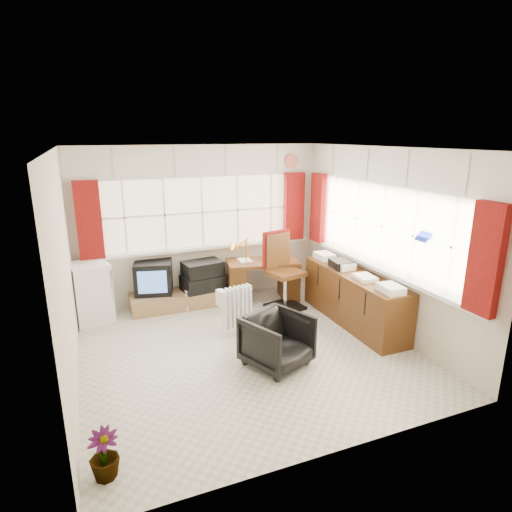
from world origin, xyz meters
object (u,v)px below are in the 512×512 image
(credenza, at_px, (354,297))
(crt_tv, at_px, (154,277))
(office_chair, at_px, (277,341))
(task_chair, at_px, (280,267))
(desk_lamp, at_px, (246,245))
(mini_fridge, at_px, (90,293))
(tv_bench, at_px, (176,300))
(desk, at_px, (263,278))
(radiator, at_px, (237,314))

(credenza, relative_size, crt_tv, 3.00)
(office_chair, bearing_deg, task_chair, 40.36)
(desk_lamp, height_order, credenza, desk_lamp)
(credenza, distance_m, mini_fridge, 3.82)
(desk_lamp, xyz_separation_m, mini_fridge, (-2.37, 0.13, -0.52))
(desk_lamp, xyz_separation_m, crt_tv, (-1.42, 0.33, -0.45))
(tv_bench, bearing_deg, task_chair, -19.41)
(desk, distance_m, mini_fridge, 2.67)
(crt_tv, relative_size, mini_fridge, 0.75)
(crt_tv, bearing_deg, office_chair, -65.97)
(desk, xyz_separation_m, office_chair, (-0.67, -2.01, -0.05))
(desk, bearing_deg, desk_lamp, -179.97)
(desk_lamp, bearing_deg, mini_fridge, 176.85)
(office_chair, relative_size, credenza, 0.35)
(desk, distance_m, crt_tv, 1.75)
(desk_lamp, relative_size, crt_tv, 0.63)
(task_chair, bearing_deg, crt_tv, 159.65)
(credenza, bearing_deg, tv_bench, 146.30)
(task_chair, xyz_separation_m, office_chair, (-0.82, -1.65, -0.33))
(crt_tv, bearing_deg, task_chair, -20.35)
(tv_bench, xyz_separation_m, crt_tv, (-0.30, 0.14, 0.38))
(task_chair, relative_size, crt_tv, 1.82)
(radiator, bearing_deg, credenza, -11.00)
(tv_bench, distance_m, mini_fridge, 1.29)
(credenza, bearing_deg, office_chair, -155.89)
(task_chair, xyz_separation_m, radiator, (-0.96, -0.64, -0.37))
(office_chair, xyz_separation_m, radiator, (-0.15, 1.01, -0.05))
(office_chair, xyz_separation_m, tv_bench, (-0.75, 2.21, -0.19))
(office_chair, bearing_deg, desk, 48.27)
(office_chair, bearing_deg, tv_bench, 85.37)
(office_chair, bearing_deg, mini_fridge, 109.60)
(desk_lamp, xyz_separation_m, tv_bench, (-1.12, 0.19, -0.83))
(desk, xyz_separation_m, credenza, (0.86, -1.33, 0.02))
(credenza, xyz_separation_m, tv_bench, (-2.28, 1.52, -0.27))
(task_chair, xyz_separation_m, mini_fridge, (-2.81, 0.49, -0.20))
(task_chair, distance_m, tv_bench, 1.74)
(office_chair, distance_m, radiator, 1.02)
(desk, bearing_deg, mini_fridge, 177.20)
(desk, relative_size, tv_bench, 0.89)
(desk, distance_m, task_chair, 0.48)
(radiator, bearing_deg, mini_fridge, 148.52)
(crt_tv, bearing_deg, desk_lamp, -13.08)
(desk, xyz_separation_m, mini_fridge, (-2.67, 0.13, 0.07))
(desk, height_order, radiator, desk)
(crt_tv, bearing_deg, desk, -10.91)
(office_chair, height_order, crt_tv, crt_tv)
(task_chair, relative_size, credenza, 0.60)
(desk, distance_m, office_chair, 2.12)
(radiator, height_order, tv_bench, radiator)
(crt_tv, bearing_deg, tv_bench, -25.11)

